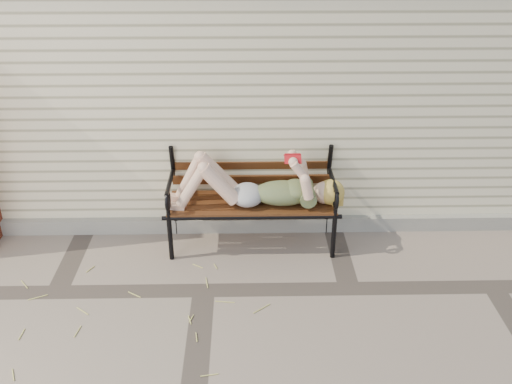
{
  "coord_description": "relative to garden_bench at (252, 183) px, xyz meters",
  "views": [
    {
      "loc": [
        0.37,
        -3.94,
        3.01
      ],
      "look_at": [
        0.46,
        0.55,
        0.66
      ],
      "focal_mm": 40.0,
      "sensor_mm": 36.0,
      "label": 1
    }
  ],
  "objects": [
    {
      "name": "ground",
      "position": [
        -0.42,
        -0.82,
        -0.62
      ],
      "size": [
        80.0,
        80.0,
        0.0
      ],
      "primitive_type": "plane",
      "color": "gray",
      "rests_on": "ground"
    },
    {
      "name": "house_wall",
      "position": [
        -0.42,
        2.18,
        0.88
      ],
      "size": [
        8.0,
        4.0,
        3.0
      ],
      "primitive_type": "cube",
      "color": "#F7E9C1",
      "rests_on": "ground"
    },
    {
      "name": "garden_bench",
      "position": [
        0.0,
        0.0,
        0.0
      ],
      "size": [
        1.7,
        0.68,
        1.1
      ],
      "color": "black",
      "rests_on": "ground"
    },
    {
      "name": "reading_woman",
      "position": [
        0.01,
        -0.13,
        0.04
      ],
      "size": [
        1.6,
        0.36,
        0.5
      ],
      "color": "#0B384F",
      "rests_on": "ground"
    },
    {
      "name": "foundation_strip",
      "position": [
        -0.42,
        0.15,
        -0.54
      ],
      "size": [
        8.0,
        0.1,
        0.15
      ],
      "primitive_type": "cube",
      "color": "#9F9B90",
      "rests_on": "ground"
    },
    {
      "name": "straw_scatter",
      "position": [
        -1.65,
        -1.4,
        -0.61
      ],
      "size": [
        2.98,
        1.49,
        0.01
      ],
      "color": "#CFC865",
      "rests_on": "ground"
    }
  ]
}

